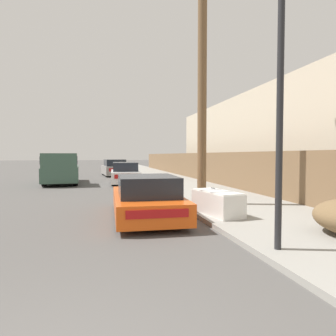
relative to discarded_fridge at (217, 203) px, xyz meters
The scene contains 10 objects.
sidewalk_curb 17.45m from the discarded_fridge, 84.95° to the left, with size 4.20×63.00×0.12m, color gray.
discarded_fridge is the anchor object (origin of this frame).
parked_sports_car_red 2.04m from the discarded_fridge, 164.98° to the left, with size 1.95×4.41×1.23m.
car_parked_mid 11.15m from the discarded_fridge, 98.77° to the left, with size 1.90×4.20×1.36m.
car_parked_far 18.73m from the discarded_fridge, 96.08° to the left, with size 2.26×4.60×1.44m.
pickup_truck 12.87m from the discarded_fridge, 115.78° to the left, with size 2.38×5.44×1.92m.
utility_pole 4.69m from the discarded_fridge, 84.08° to the left, with size 1.80×0.31×9.05m.
street_lamp 4.19m from the discarded_fridge, 92.80° to the right, with size 0.26×0.26×5.19m.
wooden_fence 13.58m from the discarded_fridge, 75.11° to the left, with size 0.08×40.17×1.85m, color brown.
building_right_house 11.03m from the discarded_fridge, 44.88° to the left, with size 6.00×22.49×5.33m, color beige.
Camera 1 is at (0.48, -1.86, 1.81)m, focal length 32.00 mm.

